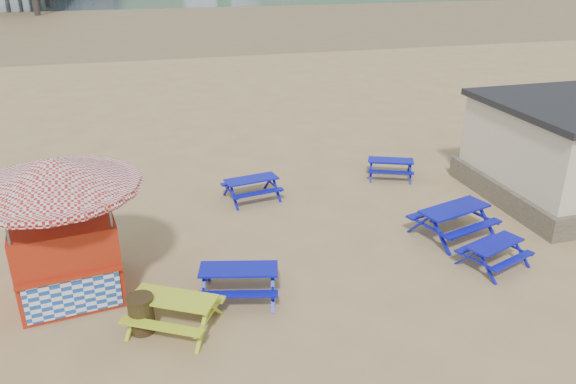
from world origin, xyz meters
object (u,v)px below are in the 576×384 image
object	(u,v)px
picnic_table_yellow	(174,312)
litter_bin	(141,314)
picnic_table_blue_a	(252,189)
ice_cream_kiosk	(59,211)
picnic_table_blue_b	(390,168)

from	to	relation	value
picnic_table_yellow	litter_bin	xyz separation A→B (m)	(-0.68, 0.07, 0.05)
picnic_table_blue_a	ice_cream_kiosk	bearing A→B (deg)	-150.83
ice_cream_kiosk	litter_bin	size ratio (longest dim) A/B	5.04
picnic_table_yellow	litter_bin	world-z (taller)	litter_bin
picnic_table_blue_b	litter_bin	bearing A→B (deg)	-120.12
picnic_table_blue_b	picnic_table_yellow	distance (m)	10.56
picnic_table_blue_a	picnic_table_blue_b	size ratio (longest dim) A/B	0.98
picnic_table_blue_b	ice_cream_kiosk	xyz separation A→B (m)	(-10.34, -4.72, 1.80)
picnic_table_blue_a	ice_cream_kiosk	xyz separation A→B (m)	(-5.21, -4.18, 1.77)
picnic_table_yellow	picnic_table_blue_b	bearing A→B (deg)	69.90
ice_cream_kiosk	litter_bin	world-z (taller)	ice_cream_kiosk
picnic_table_yellow	litter_bin	distance (m)	0.68
picnic_table_blue_b	picnic_table_blue_a	bearing A→B (deg)	-151.21
picnic_table_yellow	ice_cream_kiosk	distance (m)	3.46
picnic_table_blue_b	litter_bin	world-z (taller)	litter_bin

